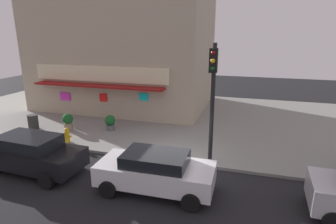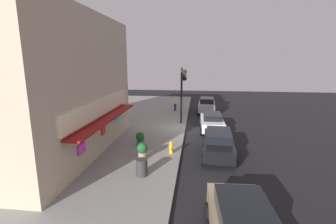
{
  "view_description": "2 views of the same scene",
  "coord_description": "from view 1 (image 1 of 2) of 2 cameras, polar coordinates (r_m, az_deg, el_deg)",
  "views": [
    {
      "loc": [
        2.95,
        -10.81,
        5.62
      ],
      "look_at": [
        -0.86,
        1.97,
        1.8
      ],
      "focal_mm": 29.55,
      "sensor_mm": 36.0,
      "label": 1
    },
    {
      "loc": [
        -20.24,
        -0.92,
        5.89
      ],
      "look_at": [
        -1.98,
        1.28,
        1.94
      ],
      "focal_mm": 25.89,
      "sensor_mm": 36.0,
      "label": 2
    }
  ],
  "objects": [
    {
      "name": "traffic_light",
      "position": [
        11.48,
        9.19,
        4.71
      ],
      "size": [
        0.32,
        0.58,
        5.11
      ],
      "color": "black",
      "rests_on": "sidewalk"
    },
    {
      "name": "potted_plant_by_window",
      "position": [
        16.45,
        -11.84,
        -2.1
      ],
      "size": [
        0.61,
        0.61,
        0.9
      ],
      "color": "#59595B",
      "rests_on": "sidewalk"
    },
    {
      "name": "ground_plane",
      "position": [
        12.53,
        1.2,
        -10.67
      ],
      "size": [
        55.03,
        55.03,
        0.0
      ],
      "primitive_type": "plane",
      "color": "black"
    },
    {
      "name": "trash_can",
      "position": [
        18.13,
        -26.05,
        -1.86
      ],
      "size": [
        0.58,
        0.58,
        0.87
      ],
      "primitive_type": "cylinder",
      "color": "#2D2D2D",
      "rests_on": "sidewalk"
    },
    {
      "name": "sidewalk",
      "position": [
        18.72,
        6.77,
        -1.39
      ],
      "size": [
        36.68,
        13.65,
        0.14
      ],
      "primitive_type": "cube",
      "color": "gray",
      "rests_on": "ground_plane"
    },
    {
      "name": "fire_hydrant",
      "position": [
        15.34,
        -20.1,
        -4.5
      ],
      "size": [
        0.5,
        0.26,
        0.77
      ],
      "color": "gold",
      "rests_on": "sidewalk"
    },
    {
      "name": "parked_car_black",
      "position": [
        12.94,
        -26.61,
        -7.57
      ],
      "size": [
        4.64,
        2.18,
        1.58
      ],
      "color": "black",
      "rests_on": "ground_plane"
    },
    {
      "name": "potted_plant_by_doorway",
      "position": [
        17.13,
        -19.96,
        -1.77
      ],
      "size": [
        0.62,
        0.62,
        0.99
      ],
      "color": "gray",
      "rests_on": "sidewalk"
    },
    {
      "name": "parked_car_white",
      "position": [
        10.3,
        -2.57,
        -12.03
      ],
      "size": [
        4.28,
        2.09,
        1.49
      ],
      "color": "silver",
      "rests_on": "ground_plane"
    },
    {
      "name": "corner_building",
      "position": [
        21.99,
        -8.65,
        12.59
      ],
      "size": [
        12.38,
        9.15,
        8.51
      ],
      "color": "tan",
      "rests_on": "sidewalk"
    }
  ]
}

